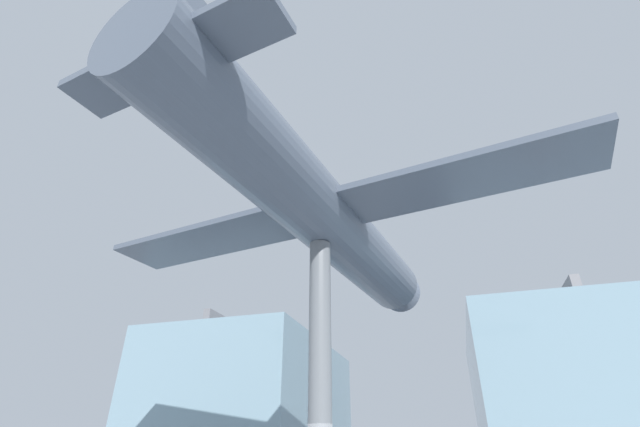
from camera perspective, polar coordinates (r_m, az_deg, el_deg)
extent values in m
cube|color=#7593A3|center=(26.89, -9.03, -24.96)|extent=(8.45, 12.84, 7.52)
cube|color=slate|center=(27.46, -8.36, -16.50)|extent=(0.36, 12.20, 0.60)
cube|color=#7593A3|center=(24.92, 30.71, -21.31)|extent=(8.45, 12.84, 7.52)
cube|color=slate|center=(25.54, 28.39, -12.46)|extent=(0.36, 12.20, 0.60)
cylinder|color=slate|center=(10.95, 0.00, -20.99)|extent=(0.57, 0.57, 7.01)
cylinder|color=#4C5666|center=(12.40, 0.00, 0.00)|extent=(4.27, 14.02, 1.96)
cube|color=#4C5666|center=(12.40, 0.00, 0.00)|extent=(14.79, 4.43, 0.18)
cube|color=#4C5666|center=(8.62, -19.46, 18.87)|extent=(4.79, 1.78, 0.18)
cube|color=#4C5666|center=(9.44, -18.28, 23.41)|extent=(0.36, 1.11, 2.11)
cone|color=#4C5666|center=(18.82, 10.32, -9.94)|extent=(1.82, 1.31, 1.67)
sphere|color=black|center=(19.47, 10.94, -10.53)|extent=(0.44, 0.44, 0.44)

